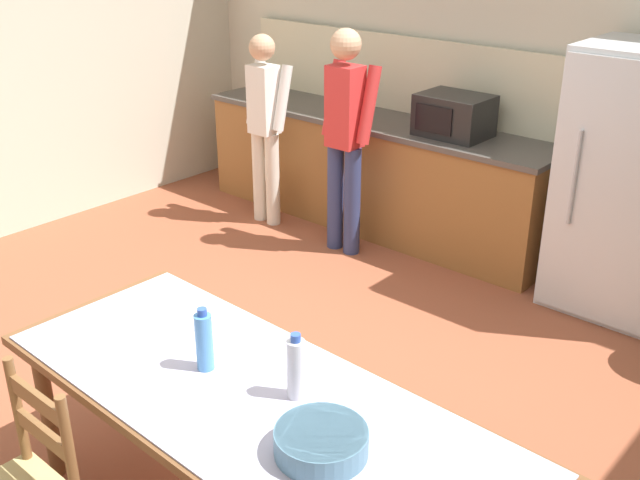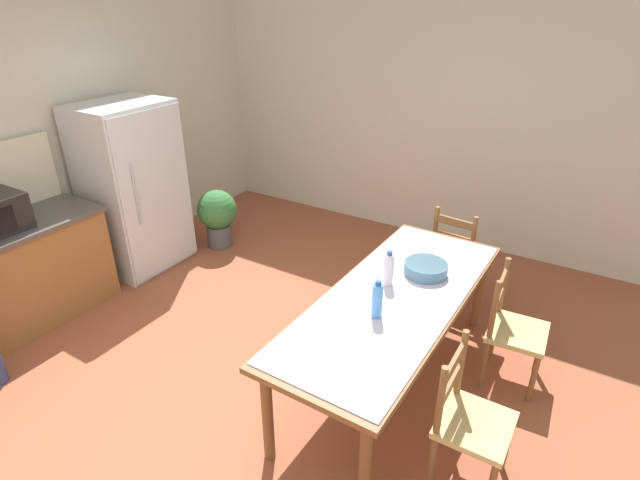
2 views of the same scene
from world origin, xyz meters
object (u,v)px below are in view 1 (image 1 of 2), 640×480
(refrigerator, at_px, (638,185))
(microwave, at_px, (454,115))
(person_at_counter, at_px, (345,131))
(dining_table, at_px, (255,413))
(bottle_off_centre, at_px, (296,368))
(person_at_sink, at_px, (265,120))
(bottle_near_centre, at_px, (204,341))
(serving_bowl, at_px, (321,440))

(refrigerator, bearing_deg, microwave, 179.20)
(microwave, xyz_separation_m, person_at_counter, (-0.59, -0.52, -0.12))
(dining_table, distance_m, person_at_counter, 3.01)
(bottle_off_centre, height_order, person_at_sink, person_at_sink)
(bottle_near_centre, height_order, person_at_sink, person_at_sink)
(person_at_sink, bearing_deg, person_at_counter, -91.30)
(microwave, xyz_separation_m, person_at_sink, (-1.44, -0.50, -0.19))
(person_at_sink, xyz_separation_m, person_at_counter, (0.85, -0.02, 0.07))
(refrigerator, distance_m, bottle_off_centre, 2.91)
(bottle_off_centre, distance_m, serving_bowl, 0.34)
(dining_table, distance_m, serving_bowl, 0.42)
(bottle_near_centre, bearing_deg, bottle_off_centre, 14.18)
(bottle_near_centre, height_order, person_at_counter, person_at_counter)
(microwave, xyz_separation_m, serving_bowl, (1.44, -3.10, -0.25))
(microwave, distance_m, person_at_sink, 1.53)
(dining_table, distance_m, person_at_sink, 3.55)
(serving_bowl, relative_size, person_at_sink, 0.21)
(microwave, distance_m, bottle_off_centre, 3.15)
(refrigerator, relative_size, serving_bowl, 5.32)
(person_at_sink, distance_m, person_at_counter, 0.85)
(serving_bowl, bearing_deg, refrigerator, 91.51)
(dining_table, height_order, person_at_sink, person_at_sink)
(bottle_near_centre, height_order, bottle_off_centre, same)
(microwave, xyz_separation_m, bottle_off_centre, (1.16, -2.92, -0.18))
(bottle_off_centre, height_order, person_at_counter, person_at_counter)
(refrigerator, height_order, serving_bowl, refrigerator)
(bottle_near_centre, relative_size, bottle_off_centre, 1.00)
(refrigerator, height_order, bottle_near_centre, refrigerator)
(bottle_near_centre, distance_m, bottle_off_centre, 0.41)
(bottle_near_centre, distance_m, person_at_sink, 3.35)
(dining_table, xyz_separation_m, serving_bowl, (0.40, -0.07, 0.12))
(person_at_sink, height_order, person_at_counter, person_at_counter)
(dining_table, height_order, person_at_counter, person_at_counter)
(person_at_sink, bearing_deg, bottle_off_centre, -133.05)
(microwave, relative_size, person_at_sink, 0.32)
(person_at_counter, bearing_deg, bottle_near_centre, -151.73)
(dining_table, height_order, serving_bowl, serving_bowl)
(serving_bowl, bearing_deg, bottle_off_centre, 147.41)
(bottle_off_centre, relative_size, serving_bowl, 0.84)
(bottle_near_centre, bearing_deg, dining_table, -1.11)
(serving_bowl, bearing_deg, person_at_sink, 137.84)
(serving_bowl, bearing_deg, dining_table, 169.58)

